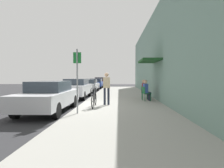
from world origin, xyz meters
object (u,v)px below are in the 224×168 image
Objects in this scene: parked_car_3 at (96,83)px; seated_patron_1 at (144,89)px; street_sign at (77,76)px; parked_car_2 at (89,85)px; seated_patron_0 at (146,90)px; pedestrian_standing at (107,86)px; parked_car_4 at (100,82)px; parking_meter at (95,87)px; bicycle_0 at (94,100)px; cafe_chair_1 at (144,91)px; cafe_chair_0 at (145,93)px; parked_car_0 at (49,96)px; parked_car_1 at (76,88)px.

seated_patron_1 is (4.88, -13.62, 0.12)m from parked_car_3.
street_sign is 2.02× the size of seated_patron_1.
parked_car_3 is 14.47m from seated_patron_1.
street_sign is (1.50, -12.43, 0.95)m from parked_car_2.
pedestrian_standing is at bearing -143.04° from seated_patron_0.
parked_car_4 is 18.94m from parking_meter.
bicycle_0 is 4.42m from seated_patron_1.
parked_car_4 is at bearing 94.69° from parking_meter.
cafe_chair_0 is at bearing -89.92° from cafe_chair_1.
parked_car_3 is 1.69× the size of street_sign.
seated_patron_1 is at bearing -70.31° from parked_car_3.
parked_car_0 is 6.36m from seated_patron_1.
seated_patron_0 reaches higher than parked_car_3.
street_sign is at bearing -90.56° from parking_meter.
cafe_chair_1 is at bearing -16.26° from parked_car_1.
parked_car_3 reaches higher than cafe_chair_0.
seated_patron_0 reaches higher than parked_car_2.
seated_patron_0 reaches higher than cafe_chair_0.
parked_car_1 is 3.41× the size of seated_patron_1.
cafe_chair_0 is at bearing 51.07° from street_sign.
seated_patron_0 is at bearing -16.74° from parking_meter.
cafe_chair_0 is (3.27, -1.01, -0.26)m from parking_meter.
parked_car_2 is 1.69× the size of street_sign.
parked_car_2 reaches higher than cafe_chair_0.
parked_car_2 is at bearing 90.00° from parked_car_0.
cafe_chair_0 is (4.82, -8.33, -0.07)m from parked_car_2.
bicycle_0 is at bearing -83.42° from parked_car_3.
parking_meter is 3.47m from seated_patron_0.
bicycle_0 is at bearing 22.15° from parked_car_0.
parked_car_1 is at bearing 163.84° from seated_patron_1.
pedestrian_standing is at bearing -81.16° from parked_car_3.
parked_car_3 is at bearing 90.00° from parked_car_0.
seated_patron_1 is at bearing 55.93° from street_sign.
parked_car_2 is at bearing 100.30° from bicycle_0.
parked_car_1 is 2.02m from parking_meter.
street_sign is 2.99× the size of cafe_chair_0.
pedestrian_standing is (-2.29, -2.64, 0.50)m from cafe_chair_1.
parked_car_0 is 1.00× the size of parked_car_3.
cafe_chair_1 is at bearing 49.03° from bicycle_0.
cafe_chair_1 is 0.51× the size of pedestrian_standing.
parked_car_2 is 8.90m from seated_patron_1.
parked_car_4 is 19.62m from seated_patron_1.
parked_car_1 is (0.00, 5.50, 0.02)m from parked_car_0.
parked_car_1 reaches higher than cafe_chair_1.
bicycle_0 is at bearing -130.97° from cafe_chair_1.
cafe_chair_0 is 2.92m from pedestrian_standing.
cafe_chair_1 is (4.82, -1.40, -0.13)m from parked_car_1.
pedestrian_standing is (2.53, -4.05, 0.37)m from parked_car_1.
parked_car_0 is 2.57× the size of bicycle_0.
bicycle_0 is 3.75m from cafe_chair_0.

